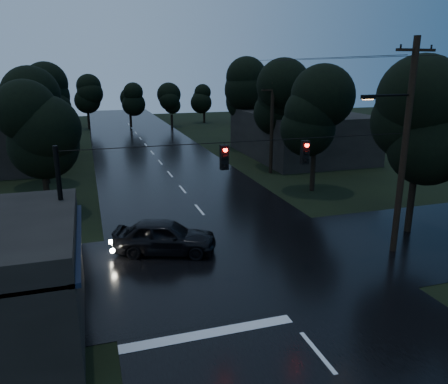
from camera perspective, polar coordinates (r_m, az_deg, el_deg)
main_road at (r=37.01m, az=-7.07°, el=2.30°), size 12.00×120.00×0.02m
cross_street at (r=20.47m, az=2.42°, el=-9.12°), size 60.00×9.00×0.02m
building_far_right at (r=44.83m, az=9.85°, el=7.44°), size 10.00×14.00×4.40m
building_far_left at (r=46.46m, az=-26.94°, el=6.62°), size 10.00×16.00×5.00m
utility_pole_main at (r=21.70m, az=22.38°, el=5.71°), size 3.50×0.30×10.00m
utility_pole_far at (r=36.80m, az=6.26°, el=8.39°), size 2.00×0.30×7.50m
anchor_pole_left at (r=17.40m, az=-20.23°, el=-4.10°), size 0.18×0.18×6.00m
span_signals at (r=18.13m, az=5.36°, el=4.99°), size 15.00×0.37×1.12m
tree_corner_near at (r=24.78m, az=24.30°, el=8.37°), size 4.48×4.48×9.44m
tree_left_a at (r=27.75m, az=-22.97°, el=7.62°), size 3.92×3.92×8.26m
tree_left_b at (r=35.69m, az=-22.94°, el=9.83°), size 4.20×4.20×8.85m
tree_left_c at (r=45.65m, az=-22.72°, el=11.41°), size 4.48×4.48×9.44m
tree_right_a at (r=31.57m, az=11.95°, el=10.08°), size 4.20×4.20×8.85m
tree_right_b at (r=38.94m, az=6.95°, el=11.91°), size 4.48×4.48×9.44m
tree_right_c at (r=48.39m, az=2.65°, el=13.23°), size 4.76×4.76×10.03m
car at (r=21.30m, az=-7.74°, el=-5.77°), size 5.30×3.52×1.68m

